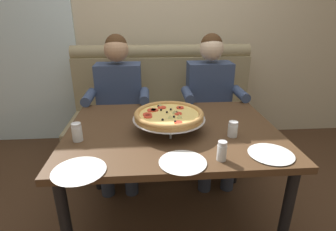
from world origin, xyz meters
name	(u,v)px	position (x,y,z in m)	size (l,w,h in m)	color
ground_plane	(172,219)	(0.00, 0.00, 0.00)	(16.00, 16.00, 0.00)	#4C3321
back_wall_with_window	(160,16)	(0.00, 1.54, 1.40)	(6.00, 0.12, 2.80)	beige
window_panel	(18,16)	(-1.47, 1.46, 1.40)	(1.10, 0.02, 2.80)	white
booth_bench	(164,120)	(0.00, 0.97, 0.40)	(1.84, 0.78, 1.13)	#998966
dining_table	(172,140)	(0.00, 0.00, 0.67)	(1.34, 1.00, 0.75)	#4C331E
diner_left	(119,101)	(-0.41, 0.70, 0.71)	(0.54, 0.64, 1.27)	#2D3342
diner_right	(211,99)	(0.41, 0.70, 0.71)	(0.54, 0.64, 1.27)	#2D3342
pizza	(169,115)	(-0.03, -0.02, 0.85)	(0.45, 0.45, 0.14)	silver
shaker_pepper_flakes	(77,133)	(-0.57, -0.12, 0.79)	(0.06, 0.06, 0.11)	white
shaker_oregano	(222,152)	(0.21, -0.39, 0.79)	(0.05, 0.05, 0.10)	white
shaker_parmesan	(233,130)	(0.35, -0.13, 0.79)	(0.06, 0.06, 0.10)	white
plate_near_left	(79,170)	(-0.49, -0.45, 0.76)	(0.26, 0.26, 0.02)	white
plate_near_right	(271,153)	(0.49, -0.36, 0.76)	(0.24, 0.24, 0.02)	white
plate_far_side	(183,161)	(0.01, -0.41, 0.76)	(0.24, 0.24, 0.02)	white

